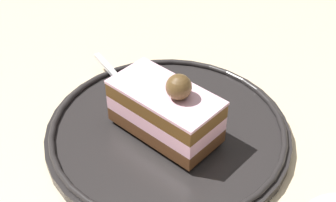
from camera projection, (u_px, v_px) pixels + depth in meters
ground_plane at (184, 151)px, 0.45m from camera, size 2.40×2.40×0.00m
dessert_plate at (168, 131)px, 0.46m from camera, size 0.24×0.24×0.02m
cake_slice at (166, 110)px, 0.44m from camera, size 0.06×0.11×0.07m
fork at (119, 79)px, 0.51m from camera, size 0.05×0.10×0.00m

